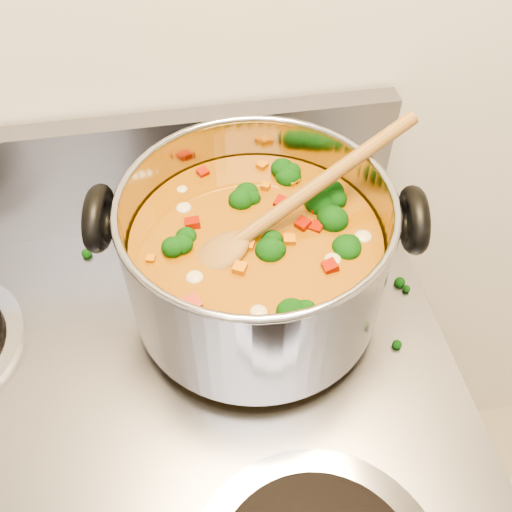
{
  "coord_description": "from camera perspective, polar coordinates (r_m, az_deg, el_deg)",
  "views": [
    {
      "loc": [
        0.11,
        0.91,
        1.48
      ],
      "look_at": [
        0.18,
        1.31,
        1.01
      ],
      "focal_mm": 40.0,
      "sensor_mm": 36.0,
      "label": 1
    }
  ],
  "objects": [
    {
      "name": "wooden_spoon",
      "position": [
        0.59,
        1.47,
        3.78
      ],
      "size": [
        0.27,
        0.14,
        0.1
      ],
      "rotation": [
        0.0,
        0.0,
        0.39
      ],
      "color": "brown",
      "rests_on": "stockpot"
    },
    {
      "name": "stockpot",
      "position": [
        0.62,
        -0.04,
        -0.1
      ],
      "size": [
        0.35,
        0.28,
        0.17
      ],
      "rotation": [
        0.0,
        0.0,
        -0.18
      ],
      "color": "#A4A3AB",
      "rests_on": "electric_range"
    },
    {
      "name": "cooktop_crumbs",
      "position": [
        0.71,
        -1.7,
        -1.9
      ],
      "size": [
        0.42,
        0.26,
        0.01
      ],
      "color": "black",
      "rests_on": "electric_range"
    }
  ]
}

